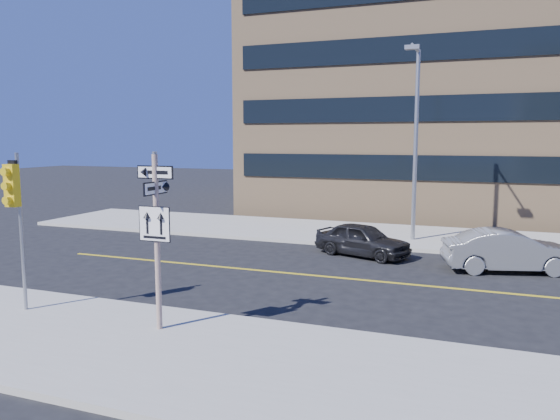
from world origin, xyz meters
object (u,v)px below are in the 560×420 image
at_px(sign_pole, 156,231).
at_px(streetlight_a, 415,132).
at_px(parked_car_a, 363,240).
at_px(traffic_signal, 14,198).
at_px(parked_car_b, 509,251).

bearing_deg(sign_pole, streetlight_a, 73.23).
relative_size(sign_pole, parked_car_a, 1.08).
bearing_deg(traffic_signal, streetlight_a, 59.20).
distance_m(traffic_signal, streetlight_a, 15.72).
bearing_deg(sign_pole, parked_car_a, 75.89).
bearing_deg(parked_car_b, streetlight_a, 28.20).
height_order(sign_pole, parked_car_a, sign_pole).
relative_size(sign_pole, streetlight_a, 0.51).
height_order(traffic_signal, streetlight_a, streetlight_a).
bearing_deg(sign_pole, traffic_signal, -177.89).
relative_size(parked_car_a, parked_car_b, 0.87).
relative_size(parked_car_a, streetlight_a, 0.47).
xyz_separation_m(parked_car_b, streetlight_a, (-3.72, 3.87, 4.04)).
height_order(traffic_signal, parked_car_a, traffic_signal).
xyz_separation_m(sign_pole, traffic_signal, (-4.00, -0.15, 0.59)).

